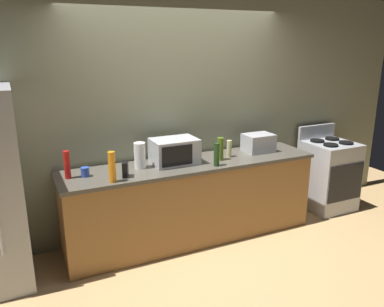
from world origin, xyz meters
TOP-DOWN VIEW (x-y plane):
  - ground_plane at (0.00, 0.00)m, footprint 8.00×8.00m
  - back_wall at (0.00, 0.81)m, footprint 6.40×0.10m
  - counter_run at (0.00, 0.40)m, footprint 2.84×0.64m
  - stove_range at (2.00, 0.40)m, footprint 0.60×0.61m
  - microwave at (-0.18, 0.45)m, footprint 0.48×0.35m
  - toaster_oven at (0.90, 0.46)m, footprint 0.34×0.26m
  - paper_towel_roll at (-0.57, 0.45)m, footprint 0.12×0.12m
  - cordless_phone at (-0.78, 0.25)m, footprint 0.09×0.12m
  - bottle_dish_soap at (-0.93, 0.16)m, footprint 0.07×0.07m
  - bottle_vinegar at (0.47, 0.41)m, footprint 0.06×0.06m
  - bottle_wine at (0.18, 0.18)m, footprint 0.06×0.06m
  - bottle_hot_sauce at (-1.29, 0.45)m, footprint 0.06×0.06m
  - bottle_olive_oil at (0.32, 0.35)m, footprint 0.07×0.07m
  - mug_blue at (-1.13, 0.43)m, footprint 0.08×0.08m

SIDE VIEW (x-z plane):
  - ground_plane at x=0.00m, z-range 0.00..0.00m
  - counter_run at x=0.00m, z-range 0.00..0.90m
  - stove_range at x=2.00m, z-range -0.08..1.00m
  - mug_blue at x=-1.13m, z-range 0.90..0.99m
  - cordless_phone at x=-0.78m, z-range 0.90..1.05m
  - bottle_vinegar at x=0.47m, z-range 0.90..1.09m
  - toaster_oven at x=0.90m, z-range 0.90..1.11m
  - bottle_wine at x=0.18m, z-range 0.90..1.15m
  - bottle_olive_oil at x=0.32m, z-range 0.90..1.15m
  - microwave at x=-0.18m, z-range 0.90..1.17m
  - paper_towel_roll at x=-0.57m, z-range 0.90..1.17m
  - bottle_hot_sauce at x=-1.29m, z-range 0.90..1.17m
  - bottle_dish_soap at x=-0.93m, z-range 0.90..1.19m
  - back_wall at x=0.00m, z-range 0.00..2.70m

